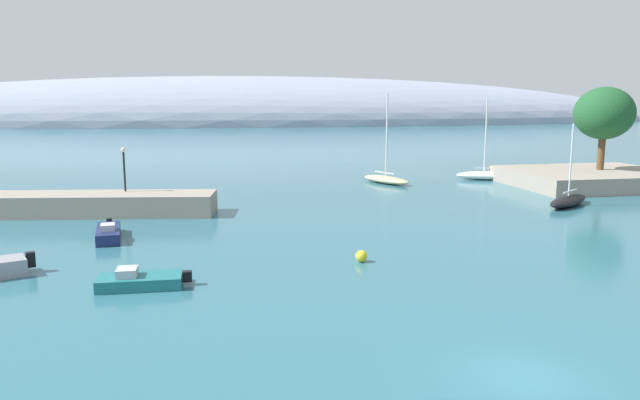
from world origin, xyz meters
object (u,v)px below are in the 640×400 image
harbor_lamp_post (124,164)px  sailboat_white_outer_mooring (484,175)px  motorboat_teal_foreground (140,281)px  tree_clump_shore (604,114)px  sailboat_black_mid_mooring (568,200)px  mooring_buoy_yellow (361,256)px  sailboat_sand_near_shore (386,179)px  motorboat_navy_alongside_breakwater (109,233)px

harbor_lamp_post → sailboat_white_outer_mooring: bearing=19.0°
motorboat_teal_foreground → harbor_lamp_post: 20.94m
tree_clump_shore → sailboat_white_outer_mooring: (-9.90, 6.26, -6.88)m
sailboat_black_mid_mooring → sailboat_white_outer_mooring: (0.75, 17.03, 0.08)m
sailboat_black_mid_mooring → mooring_buoy_yellow: size_ratio=10.58×
tree_clump_shore → motorboat_teal_foreground: (-43.82, -26.85, -7.10)m
sailboat_black_mid_mooring → harbor_lamp_post: bearing=-43.7°
sailboat_sand_near_shore → mooring_buoy_yellow: sailboat_sand_near_shore is taller
tree_clump_shore → motorboat_navy_alongside_breakwater: (-46.81, -15.99, -7.03)m
tree_clump_shore → mooring_buoy_yellow: size_ratio=13.07×
sailboat_sand_near_shore → sailboat_black_mid_mooring: size_ratio=1.37×
motorboat_teal_foreground → motorboat_navy_alongside_breakwater: bearing=-73.1°
tree_clump_shore → motorboat_teal_foreground: tree_clump_shore is taller
sailboat_white_outer_mooring → sailboat_sand_near_shore: bearing=22.0°
mooring_buoy_yellow → sailboat_black_mid_mooring: bearing=32.4°
sailboat_white_outer_mooring → motorboat_teal_foreground: size_ratio=2.03×
sailboat_black_mid_mooring → motorboat_navy_alongside_breakwater: bearing=-28.6°
sailboat_sand_near_shore → motorboat_navy_alongside_breakwater: (-25.28, -21.60, -0.10)m
motorboat_navy_alongside_breakwater → harbor_lamp_post: bearing=173.4°
tree_clump_shore → motorboat_teal_foreground: size_ratio=1.94×
sailboat_white_outer_mooring → motorboat_navy_alongside_breakwater: bearing=49.9°
motorboat_teal_foreground → sailboat_black_mid_mooring: bearing=-152.6°
harbor_lamp_post → sailboat_sand_near_shore: bearing=25.5°
sailboat_sand_near_shore → sailboat_black_mid_mooring: 19.66m
sailboat_sand_near_shore → motorboat_teal_foreground: 39.39m
motorboat_teal_foreground → motorboat_navy_alongside_breakwater: size_ratio=0.86×
sailboat_black_mid_mooring → mooring_buoy_yellow: bearing=-4.5°
motorboat_navy_alongside_breakwater → harbor_lamp_post: (-0.02, 9.56, 3.47)m
mooring_buoy_yellow → sailboat_sand_near_shore: bearing=70.3°
sailboat_black_mid_mooring → sailboat_white_outer_mooring: 17.05m
sailboat_white_outer_mooring → mooring_buoy_yellow: bearing=72.8°
harbor_lamp_post → motorboat_teal_foreground: bearing=-81.6°
harbor_lamp_post → sailboat_black_mid_mooring: bearing=-6.8°
harbor_lamp_post → mooring_buoy_yellow: bearing=-51.2°
sailboat_white_outer_mooring → tree_clump_shore: bearing=166.5°
sailboat_black_mid_mooring → motorboat_navy_alongside_breakwater: sailboat_black_mid_mooring is taller
sailboat_sand_near_shore → sailboat_white_outer_mooring: 11.64m
sailboat_white_outer_mooring → motorboat_navy_alongside_breakwater: sailboat_white_outer_mooring is taller
motorboat_teal_foreground → mooring_buoy_yellow: 11.77m
sailboat_sand_near_shore → sailboat_white_outer_mooring: size_ratio=1.06×
sailboat_sand_near_shore → motorboat_teal_foreground: (-22.30, -32.46, -0.16)m
sailboat_white_outer_mooring → harbor_lamp_post: sailboat_white_outer_mooring is taller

